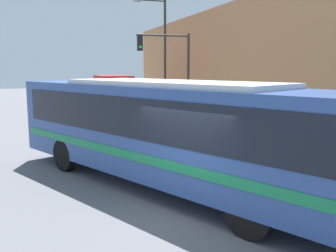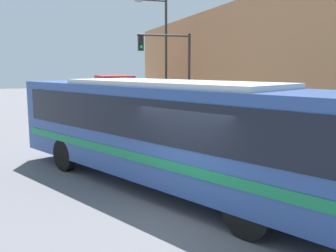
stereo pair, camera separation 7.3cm
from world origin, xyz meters
name	(u,v)px [view 1 (the left image)]	position (x,y,z in m)	size (l,w,h in m)	color
ground_plane	(195,216)	(0.00, 0.00, 0.00)	(120.00, 120.00, 0.00)	slate
sidewalk	(165,111)	(5.89, 20.00, 0.08)	(2.79, 70.00, 0.16)	#A8A399
building_facade	(240,66)	(10.29, 16.25, 3.59)	(6.00, 30.50, 7.19)	#B27A4C
city_bus	(169,127)	(0.07, 2.13, 1.80)	(7.70, 12.13, 3.07)	#2D4C8C
delivery_truck	(111,93)	(1.78, 20.65, 1.57)	(2.21, 6.55, 2.87)	#B21919
fire_hydrant	(296,151)	(5.10, 3.00, 0.54)	(0.25, 0.34, 0.76)	#999999
traffic_light_pole	(171,62)	(4.13, 13.60, 3.79)	(3.28, 0.35, 5.29)	#2D2D2D
parking_meter	(217,117)	(5.10, 9.32, 0.99)	(0.14, 0.14, 1.20)	#2D2D2D
street_lamp	(161,48)	(5.07, 18.38, 4.85)	(2.40, 0.28, 8.03)	#2D2D2D
pedestrian_near_corner	(228,116)	(5.84, 9.54, 0.97)	(0.34, 0.34, 1.60)	#47382D
pedestrian_mid_block	(283,126)	(6.44, 5.70, 0.99)	(0.34, 0.34, 1.62)	slate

